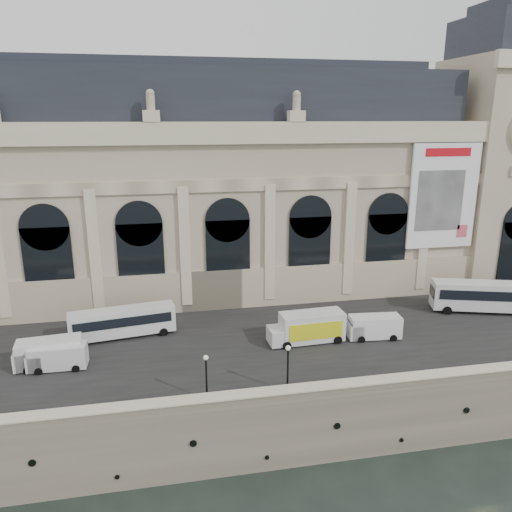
{
  "coord_description": "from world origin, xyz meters",
  "views": [
    {
      "loc": [
        -11.66,
        -34.35,
        28.58
      ],
      "look_at": [
        -0.6,
        22.0,
        12.46
      ],
      "focal_mm": 35.0,
      "sensor_mm": 36.0,
      "label": 1
    }
  ],
  "objects": [
    {
      "name": "street",
      "position": [
        0.0,
        14.0,
        6.03
      ],
      "size": [
        160.0,
        24.0,
        0.06
      ],
      "primitive_type": "cube",
      "color": "#2D2D2D",
      "rests_on": "quay"
    },
    {
      "name": "ground",
      "position": [
        0.0,
        0.0,
        0.0
      ],
      "size": [
        260.0,
        260.0,
        0.0
      ],
      "primitive_type": "plane",
      "color": "black",
      "rests_on": "ground"
    },
    {
      "name": "clock_pavilion",
      "position": [
        34.0,
        27.93,
        23.42
      ],
      "size": [
        13.0,
        14.72,
        36.7
      ],
      "color": "#C4B496",
      "rests_on": "quay"
    },
    {
      "name": "parapet",
      "position": [
        0.0,
        0.6,
        6.62
      ],
      "size": [
        160.0,
        1.4,
        1.21
      ],
      "color": "gray",
      "rests_on": "quay"
    },
    {
      "name": "lamp_left",
      "position": [
        -8.62,
        2.13,
        8.03
      ],
      "size": [
        0.42,
        0.42,
        4.08
      ],
      "color": "black",
      "rests_on": "quay"
    },
    {
      "name": "museum",
      "position": [
        -5.98,
        30.86,
        19.72
      ],
      "size": [
        69.0,
        18.7,
        29.1
      ],
      "color": "#C4B496",
      "rests_on": "quay"
    },
    {
      "name": "box_truck",
      "position": [
        2.7,
        11.16,
        7.59
      ],
      "size": [
        7.97,
        3.13,
        3.17
      ],
      "color": "silver",
      "rests_on": "quay"
    },
    {
      "name": "van_b",
      "position": [
        -21.85,
        10.11,
        7.19
      ],
      "size": [
        5.28,
        2.28,
        2.33
      ],
      "color": "silver",
      "rests_on": "quay"
    },
    {
      "name": "bus_left",
      "position": [
        -16.09,
        15.96,
        7.79
      ],
      "size": [
        11.06,
        3.87,
        3.19
      ],
      "color": "silver",
      "rests_on": "quay"
    },
    {
      "name": "lamp_right",
      "position": [
        -1.8,
        2.09,
        8.15
      ],
      "size": [
        0.44,
        0.44,
        4.31
      ],
      "color": "black",
      "rests_on": "quay"
    },
    {
      "name": "van_c",
      "position": [
        9.55,
        10.72,
        7.26
      ],
      "size": [
        5.69,
        2.69,
        2.46
      ],
      "color": "white",
      "rests_on": "quay"
    },
    {
      "name": "van_a",
      "position": [
        -22.76,
        10.76,
        7.35
      ],
      "size": [
        6.14,
        2.91,
        2.65
      ],
      "color": "silver",
      "rests_on": "quay"
    },
    {
      "name": "bus_right",
      "position": [
        25.86,
        14.92,
        8.07
      ],
      "size": [
        12.74,
        6.19,
        3.7
      ],
      "color": "silver",
      "rests_on": "quay"
    },
    {
      "name": "quay",
      "position": [
        0.0,
        35.0,
        3.0
      ],
      "size": [
        160.0,
        70.0,
        6.0
      ],
      "primitive_type": "cube",
      "color": "gray",
      "rests_on": "ground"
    }
  ]
}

